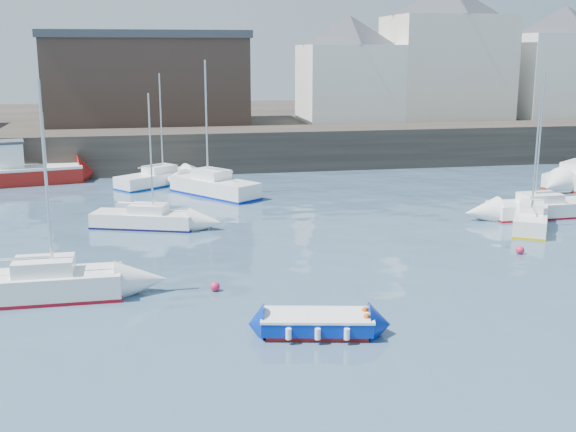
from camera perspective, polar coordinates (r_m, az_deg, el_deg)
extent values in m
plane|color=#2D4760|center=(22.21, 5.96, -10.67)|extent=(220.00, 220.00, 0.00)
cube|color=#28231E|center=(55.27, -4.53, 5.27)|extent=(90.00, 5.00, 3.00)
cube|color=#28231E|center=(73.07, -6.13, 7.04)|extent=(90.00, 32.00, 2.80)
cube|color=beige|center=(66.75, 12.33, 11.34)|extent=(10.00, 8.00, 9.00)
cube|color=white|center=(71.35, 20.75, 10.30)|extent=(9.00, 7.00, 7.50)
pyramid|color=#3A3D44|center=(71.36, 21.08, 14.28)|extent=(11.88, 11.88, 2.45)
cube|color=white|center=(63.34, 4.81, 10.38)|extent=(8.00, 7.00, 6.50)
pyramid|color=#3A3D44|center=(63.30, 4.89, 14.43)|extent=(11.14, 11.14, 2.45)
cube|color=#3D2D26|center=(62.49, -11.02, 10.39)|extent=(16.00, 10.00, 7.00)
cube|color=#3A3D44|center=(62.45, -11.17, 13.87)|extent=(16.40, 10.40, 0.60)
cube|color=maroon|center=(23.41, 2.30, -9.12)|extent=(3.42, 1.94, 0.16)
cube|color=#02239A|center=(23.30, 2.31, -8.44)|extent=(3.73, 2.17, 0.44)
cube|color=white|center=(23.20, 2.31, -7.84)|extent=(3.80, 2.22, 0.08)
cube|color=white|center=(23.27, 2.31, -8.28)|extent=(2.95, 1.59, 0.40)
cube|color=tan|center=(23.24, 2.31, -8.05)|extent=(0.46, 1.08, 0.06)
cylinder|color=white|center=(24.09, 0.09, -7.76)|extent=(0.18, 0.18, 0.35)
cylinder|color=white|center=(22.51, 0.04, -9.29)|extent=(0.18, 0.18, 0.35)
cylinder|color=white|center=(24.10, 2.25, -7.77)|extent=(0.18, 0.18, 0.35)
cylinder|color=white|center=(22.52, 2.36, -9.30)|extent=(0.18, 0.18, 0.35)
cylinder|color=white|center=(24.14, 4.40, -7.76)|extent=(0.18, 0.18, 0.35)
cylinder|color=white|center=(22.56, 4.68, -9.29)|extent=(0.18, 0.18, 0.35)
cube|color=maroon|center=(52.30, -19.97, 2.98)|extent=(7.60, 4.09, 0.99)
cube|color=white|center=(52.21, -20.02, 3.61)|extent=(7.60, 4.09, 0.18)
cube|color=white|center=(52.05, -21.29, 4.49)|extent=(2.30, 2.16, 1.62)
cube|color=#3A3D44|center=(51.94, -21.37, 5.47)|extent=(2.51, 2.37, 0.18)
cylinder|color=silver|center=(52.03, -18.69, 5.79)|extent=(0.09, 0.09, 3.60)
cube|color=white|center=(27.88, -19.23, -5.29)|extent=(6.04, 1.99, 0.98)
cube|color=maroon|center=(28.01, -19.16, -6.12)|extent=(6.10, 2.01, 0.13)
cube|color=white|center=(27.61, -18.73, -3.76)|extent=(2.12, 1.47, 0.55)
cylinder|color=silver|center=(26.87, -18.58, 2.79)|extent=(0.11, 0.11, 6.92)
cube|color=white|center=(37.64, -11.33, -0.30)|extent=(5.50, 3.31, 0.79)
cube|color=#0E0D3C|center=(37.72, -11.31, -0.81)|extent=(5.56, 3.35, 0.10)
cube|color=white|center=(37.42, -10.99, 0.59)|extent=(2.15, 1.79, 0.44)
cylinder|color=silver|center=(36.85, -10.79, 4.83)|extent=(0.09, 0.09, 6.03)
cube|color=white|center=(38.63, 18.63, -0.34)|extent=(3.80, 4.93, 0.87)
cube|color=#C6B908|center=(38.71, 18.59, -0.88)|extent=(3.83, 4.98, 0.12)
cube|color=white|center=(38.72, 18.72, 0.71)|extent=(1.86, 2.04, 0.48)
cylinder|color=silver|center=(38.53, 19.00, 4.46)|extent=(0.10, 0.10, 5.54)
cube|color=white|center=(41.74, 19.59, 0.53)|extent=(6.11, 2.15, 0.84)
cube|color=maroon|center=(41.82, 19.55, 0.04)|extent=(6.18, 2.17, 0.11)
cube|color=white|center=(41.46, 19.30, 1.39)|extent=(2.17, 1.53, 0.47)
cylinder|color=silver|center=(40.81, 19.28, 5.84)|extent=(0.09, 0.09, 6.96)
cube|color=white|center=(45.28, -5.81, 2.28)|extent=(5.42, 6.26, 1.03)
cube|color=#071FA2|center=(45.37, -5.79, 1.72)|extent=(5.47, 6.32, 0.14)
cube|color=white|center=(45.37, -6.10, 3.32)|extent=(2.54, 2.68, 0.57)
cylinder|color=silver|center=(45.17, -6.47, 7.55)|extent=(0.11, 0.11, 7.26)
cube|color=white|center=(49.17, -10.35, 2.87)|extent=(5.61, 4.93, 0.85)
cube|color=#013195|center=(49.24, -10.33, 2.45)|extent=(5.66, 4.98, 0.11)
cube|color=white|center=(49.24, -10.12, 3.68)|extent=(2.41, 2.30, 0.47)
cylinder|color=silver|center=(49.02, -10.00, 7.22)|extent=(0.09, 0.09, 6.54)
sphere|color=#DC1B4A|center=(27.54, -5.77, -5.90)|extent=(0.37, 0.37, 0.37)
sphere|color=#DC1B4A|center=(33.87, 17.84, -2.86)|extent=(0.38, 0.38, 0.38)
sphere|color=#DC1B4A|center=(36.92, -9.42, -1.11)|extent=(0.36, 0.36, 0.36)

